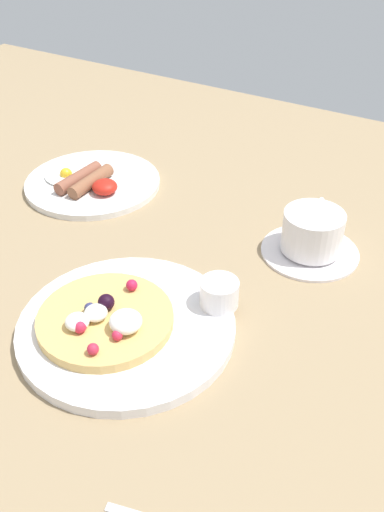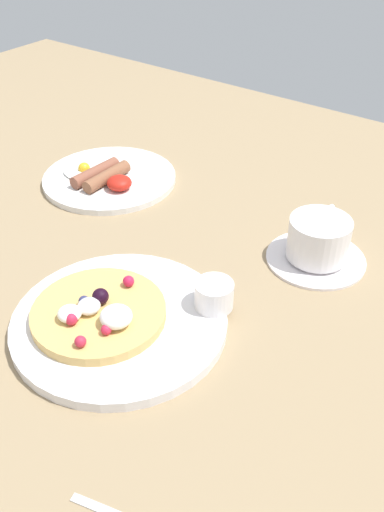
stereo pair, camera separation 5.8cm
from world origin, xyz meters
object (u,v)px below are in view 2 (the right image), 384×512
pancake_plate (120,322)px  coffee_cup (319,237)px  breakfast_plate (110,178)px  coffee_saucer (316,258)px  syrup_ramekin (214,295)px

pancake_plate → coffee_cup: 28.93cm
breakfast_plate → coffee_saucer: breakfast_plate is taller
coffee_saucer → coffee_cup: 3.31cm
pancake_plate → coffee_cup: coffee_cup is taller
pancake_plate → coffee_saucer: bearing=63.8°
breakfast_plate → coffee_cup: bearing=0.9°
coffee_cup → coffee_saucer: bearing=-79.1°
coffee_cup → syrup_ramekin: bearing=-105.8°
pancake_plate → coffee_cup: bearing=63.9°
breakfast_plate → coffee_saucer: bearing=0.6°
pancake_plate → syrup_ramekin: bearing=47.5°
pancake_plate → coffee_saucer: (12.67, 25.70, -0.26)cm
coffee_saucer → pancake_plate: bearing=-116.2°
breakfast_plate → coffee_cup: (37.97, 0.57, 3.20)cm
pancake_plate → breakfast_plate: bearing=135.1°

